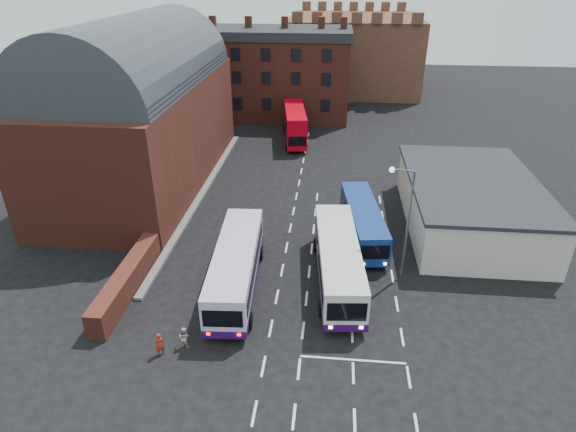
# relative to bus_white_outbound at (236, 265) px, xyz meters

# --- Properties ---
(ground) EXTENTS (180.00, 180.00, 0.00)m
(ground) POSITION_rel_bus_white_outbound_xyz_m (2.88, -3.21, -1.87)
(ground) COLOR black
(railway_station) EXTENTS (12.00, 28.00, 16.00)m
(railway_station) POSITION_rel_bus_white_outbound_xyz_m (-12.62, 17.79, 5.76)
(railway_station) COLOR #602B1E
(railway_station) RESTS_ON ground
(forecourt_wall) EXTENTS (1.20, 10.00, 1.80)m
(forecourt_wall) POSITION_rel_bus_white_outbound_xyz_m (-7.32, -1.21, -0.97)
(forecourt_wall) COLOR #602B1E
(forecourt_wall) RESTS_ON ground
(cream_building) EXTENTS (10.40, 16.40, 4.25)m
(cream_building) POSITION_rel_bus_white_outbound_xyz_m (17.88, 10.79, 0.29)
(cream_building) COLOR beige
(cream_building) RESTS_ON ground
(brick_terrace) EXTENTS (22.00, 10.00, 11.00)m
(brick_terrace) POSITION_rel_bus_white_outbound_xyz_m (-3.12, 42.79, 3.63)
(brick_terrace) COLOR brown
(brick_terrace) RESTS_ON ground
(castle_keep) EXTENTS (22.00, 22.00, 12.00)m
(castle_keep) POSITION_rel_bus_white_outbound_xyz_m (8.88, 62.79, 4.13)
(castle_keep) COLOR brown
(castle_keep) RESTS_ON ground
(bus_white_outbound) EXTENTS (3.48, 11.75, 3.17)m
(bus_white_outbound) POSITION_rel_bus_white_outbound_xyz_m (0.00, 0.00, 0.00)
(bus_white_outbound) COLOR silver
(bus_white_outbound) RESTS_ON ground
(bus_white_inbound) EXTENTS (3.75, 11.90, 3.19)m
(bus_white_inbound) POSITION_rel_bus_white_outbound_xyz_m (6.91, 1.33, 0.01)
(bus_white_inbound) COLOR silver
(bus_white_inbound) RESTS_ON ground
(bus_blue) EXTENTS (3.62, 10.43, 2.79)m
(bus_blue) POSITION_rel_bus_white_outbound_xyz_m (8.88, 7.76, -0.23)
(bus_blue) COLOR navy
(bus_blue) RESTS_ON ground
(bus_red_double) EXTENTS (3.80, 10.62, 4.16)m
(bus_red_double) POSITION_rel_bus_white_outbound_xyz_m (1.30, 31.52, 0.34)
(bus_red_double) COLOR red
(bus_red_double) RESTS_ON ground
(street_lamp) EXTENTS (1.68, 0.54, 8.33)m
(street_lamp) POSITION_rel_bus_white_outbound_xyz_m (11.20, 2.39, 3.16)
(street_lamp) COLOR #585D64
(street_lamp) RESTS_ON ground
(pedestrian_red) EXTENTS (0.66, 0.62, 1.52)m
(pedestrian_red) POSITION_rel_bus_white_outbound_xyz_m (-3.15, -6.85, -1.11)
(pedestrian_red) COLOR #A12812
(pedestrian_red) RESTS_ON ground
(pedestrian_beige) EXTENTS (0.75, 0.64, 1.35)m
(pedestrian_beige) POSITION_rel_bus_white_outbound_xyz_m (-1.95, -6.05, -1.20)
(pedestrian_beige) COLOR beige
(pedestrian_beige) RESTS_ON ground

